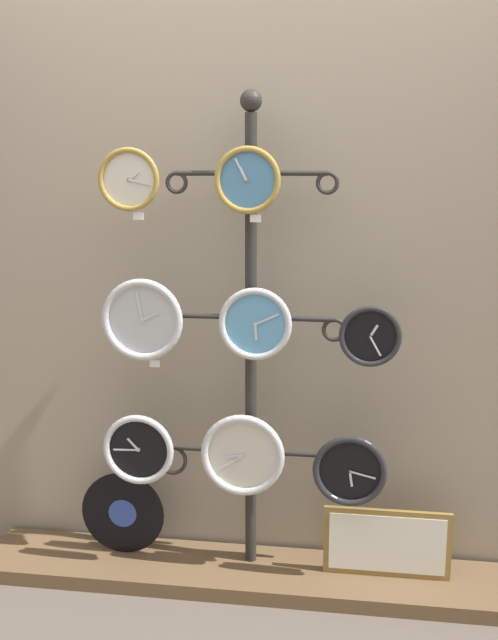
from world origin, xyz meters
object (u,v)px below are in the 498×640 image
Objects in this scene: clock_bottom_left at (139,449)px; clock_middle_right at (370,336)px; display_stand at (251,402)px; vinyl_record at (123,513)px; clock_top_center at (246,180)px; picture_frame at (387,543)px; clock_bottom_center at (243,455)px; clock_bottom_right at (350,471)px; clock_middle_left at (143,320)px; clock_top_left at (129,179)px; clock_middle_center at (255,324)px.

clock_middle_right is at bearing 0.97° from clock_bottom_left.
vinyl_record is at bearing -178.01° from display_stand.
clock_top_center is 1.50m from picture_frame.
clock_bottom_center reaches higher than clock_bottom_right.
display_stand is 0.48m from clock_bottom_left.
clock_bottom_left is at bearing -179.03° from clock_middle_right.
display_stand is 0.21m from clock_bottom_center.
display_stand is at bearing 11.36° from clock_middle_left.
clock_top_left is at bearing -165.97° from display_stand.
clock_top_left is 1.02× the size of clock_middle_right.
clock_bottom_right is at bearing -3.41° from clock_top_center.
clock_middle_center is 1.01m from picture_frame.
clock_bottom_left is at bearing -42.35° from vinyl_record.
clock_top_center is 0.72m from clock_middle_right.
vinyl_record is (-0.53, 0.07, -1.36)m from clock_top_center.
clock_top_left is at bearing -179.91° from clock_bottom_right.
clock_bottom_center is (-0.02, -0.00, -1.05)m from clock_top_center.
clock_top_left reaches higher than clock_bottom_right.
clock_top_center is at bearing -7.00° from vinyl_record.
clock_middle_right is at bearing -12.57° from display_stand.
clock_top_left is 0.82× the size of clock_bottom_left.
clock_middle_left reaches higher than clock_bottom_center.
clock_bottom_right is at bearing 0.09° from clock_top_left.
clock_bottom_right reaches higher than vinyl_record.
clock_middle_center is 0.98× the size of clock_bottom_right.
clock_middle_left is 0.44m from clock_middle_center.
clock_top_left is 0.96× the size of clock_top_center.
clock_top_center is 1.46m from vinyl_record.
clock_middle_right is (0.86, -0.02, -0.03)m from clock_middle_left.
clock_top_center is at bearing 176.59° from clock_bottom_right.
clock_top_left is at bearing -176.47° from picture_frame.
clock_middle_left reaches higher than clock_bottom_right.
clock_middle_left is 0.65× the size of picture_frame.
clock_bottom_right is (0.37, -0.02, -0.55)m from clock_middle_center.
clock_middle_left is 0.85m from vinyl_record.
vinyl_record is (-0.93, 0.09, -0.28)m from clock_bottom_right.
clock_middle_center is 0.43m from clock_middle_right.
clock_bottom_center is (-0.02, -0.08, -0.19)m from display_stand.
picture_frame is (0.09, 0.05, -0.84)m from clock_middle_right.
vinyl_record is at bearing 175.22° from clock_middle_right.
clock_middle_left is (-0.41, -0.08, 0.34)m from display_stand.
clock_middle_left is 0.65m from clock_bottom_center.
clock_top_left is 0.47× the size of picture_frame.
clock_middle_left is at bearing 178.70° from clock_middle_right.
clock_top_center reaches higher than clock_bottom_right.
picture_frame is (0.55, 0.04, -1.40)m from clock_top_center.
picture_frame is (0.97, 0.07, -0.36)m from clock_bottom_left.
clock_bottom_center is (-0.05, -0.00, -0.52)m from clock_middle_center.
clock_top_center is 1.05m from clock_bottom_center.
clock_middle_center reaches higher than clock_bottom_center.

